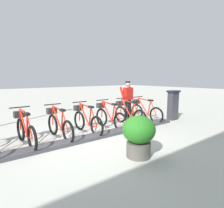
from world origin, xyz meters
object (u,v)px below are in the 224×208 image
object	(u,v)px
payment_kiosk	(173,105)
bike_docked_1	(128,114)
bike_docked_4	(59,125)
bike_docked_2	(109,117)
bike_docked_0	(145,111)
worker_near_rack	(128,98)
bike_docked_5	(25,130)
bike_docked_3	(86,120)
planter_bush	(139,134)

from	to	relation	value
payment_kiosk	bike_docked_1	distance (m)	2.19
bike_docked_1	bike_docked_4	bearing A→B (deg)	90.00
bike_docked_2	bike_docked_0	bearing A→B (deg)	-90.00
bike_docked_4	worker_near_rack	xyz separation A→B (m)	(1.00, -3.72, 0.48)
bike_docked_2	bike_docked_5	bearing A→B (deg)	90.00
payment_kiosk	worker_near_rack	world-z (taller)	worker_near_rack
payment_kiosk	bike_docked_3	distance (m)	4.03
bike_docked_2	worker_near_rack	distance (m)	2.14
bike_docked_0	bike_docked_3	world-z (taller)	same
bike_docked_5	planter_bush	distance (m)	3.06
bike_docked_1	worker_near_rack	size ratio (longest dim) A/B	1.04
bike_docked_0	worker_near_rack	xyz separation A→B (m)	(1.00, 0.06, 0.48)
bike_docked_2	bike_docked_4	world-z (taller)	same
payment_kiosk	bike_docked_1	xyz separation A→B (m)	(0.57, 2.10, -0.24)
bike_docked_2	bike_docked_3	size ratio (longest dim) A/B	1.00
payment_kiosk	bike_docked_5	size ratio (longest dim) A/B	0.74
bike_docked_0	bike_docked_1	xyz separation A→B (m)	(0.00, 0.94, 0.00)
bike_docked_2	bike_docked_3	world-z (taller)	same
bike_docked_4	bike_docked_0	bearing A→B (deg)	-90.00
bike_docked_0	worker_near_rack	bearing A→B (deg)	3.27
bike_docked_0	bike_docked_4	size ratio (longest dim) A/B	1.00
bike_docked_2	bike_docked_3	distance (m)	0.94
bike_docked_1	planter_bush	bearing A→B (deg)	141.75
payment_kiosk	planter_bush	distance (m)	4.39
bike_docked_4	bike_docked_5	distance (m)	0.94
bike_docked_3	bike_docked_4	bearing A→B (deg)	90.00
bike_docked_0	bike_docked_3	xyz separation A→B (m)	(0.00, 2.83, 0.00)
bike_docked_2	planter_bush	bearing A→B (deg)	158.43
payment_kiosk	bike_docked_3	xyz separation A→B (m)	(0.57, 3.99, -0.24)
planter_bush	worker_near_rack	bearing A→B (deg)	-39.23
bike_docked_3	bike_docked_5	world-z (taller)	same
payment_kiosk	worker_near_rack	size ratio (longest dim) A/B	0.77
payment_kiosk	worker_near_rack	xyz separation A→B (m)	(1.58, 1.21, 0.24)
payment_kiosk	worker_near_rack	bearing A→B (deg)	37.50
bike_docked_0	bike_docked_2	size ratio (longest dim) A/B	1.00
bike_docked_2	bike_docked_5	world-z (taller)	same
payment_kiosk	bike_docked_5	bearing A→B (deg)	84.44
worker_near_rack	bike_docked_5	bearing A→B (deg)	102.14
bike_docked_1	bike_docked_2	world-z (taller)	same
bike_docked_3	planter_bush	world-z (taller)	bike_docked_3
payment_kiosk	planter_bush	xyz separation A→B (m)	(-1.83, 3.99, -0.12)
bike_docked_0	bike_docked_4	xyz separation A→B (m)	(0.00, 3.78, 0.00)
bike_docked_2	bike_docked_3	xyz separation A→B (m)	(0.00, 0.94, 0.00)
bike_docked_3	planter_bush	distance (m)	2.41
bike_docked_3	payment_kiosk	bearing A→B (deg)	-98.16
bike_docked_2	bike_docked_5	distance (m)	2.83
bike_docked_5	worker_near_rack	world-z (taller)	worker_near_rack
bike_docked_3	bike_docked_4	world-z (taller)	same
planter_bush	payment_kiosk	bearing A→B (deg)	-65.35
bike_docked_1	worker_near_rack	xyz separation A→B (m)	(1.00, -0.89, 0.48)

